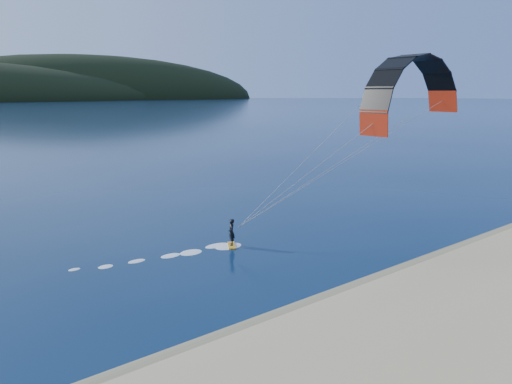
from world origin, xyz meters
TOP-DOWN VIEW (x-y plane):
  - wet_sand at (0.00, 4.50)m, footprint 220.00×2.50m
  - kitesurfer_near at (16.23, 8.49)m, footprint 24.85×10.07m

SIDE VIEW (x-z plane):
  - wet_sand at x=0.00m, z-range 0.00..0.10m
  - kitesurfer_near at x=16.23m, z-range 1.74..15.67m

